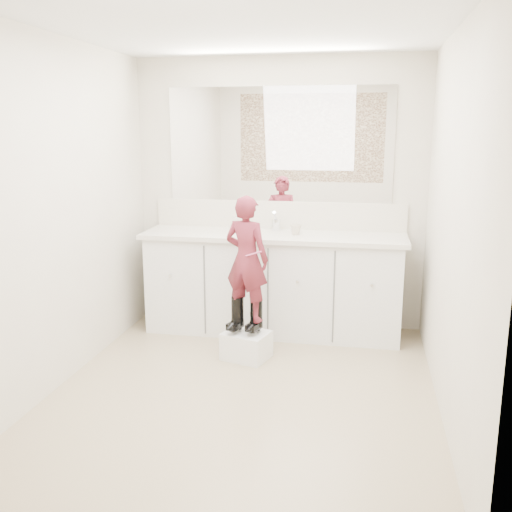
# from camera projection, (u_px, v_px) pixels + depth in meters

# --- Properties ---
(floor) EXTENTS (3.00, 3.00, 0.00)m
(floor) POSITION_uv_depth(u_px,v_px,m) (244.00, 390.00, 3.97)
(floor) COLOR #968662
(floor) RESTS_ON ground
(ceiling) EXTENTS (3.00, 3.00, 0.00)m
(ceiling) POSITION_uv_depth(u_px,v_px,m) (243.00, 23.00, 3.44)
(ceiling) COLOR white
(ceiling) RESTS_ON wall_back
(wall_back) EXTENTS (2.60, 0.00, 2.60)m
(wall_back) POSITION_uv_depth(u_px,v_px,m) (279.00, 194.00, 5.14)
(wall_back) COLOR beige
(wall_back) RESTS_ON floor
(wall_front) EXTENTS (2.60, 0.00, 2.60)m
(wall_front) POSITION_uv_depth(u_px,v_px,m) (164.00, 278.00, 2.27)
(wall_front) COLOR beige
(wall_front) RESTS_ON floor
(wall_left) EXTENTS (0.00, 3.00, 3.00)m
(wall_left) POSITION_uv_depth(u_px,v_px,m) (60.00, 214.00, 3.94)
(wall_left) COLOR beige
(wall_left) RESTS_ON floor
(wall_right) EXTENTS (0.00, 3.00, 3.00)m
(wall_right) POSITION_uv_depth(u_px,v_px,m) (453.00, 226.00, 3.46)
(wall_right) COLOR beige
(wall_right) RESTS_ON floor
(vanity_cabinet) EXTENTS (2.20, 0.55, 0.85)m
(vanity_cabinet) POSITION_uv_depth(u_px,v_px,m) (273.00, 285.00, 5.05)
(vanity_cabinet) COLOR silver
(vanity_cabinet) RESTS_ON floor
(countertop) EXTENTS (2.28, 0.58, 0.04)m
(countertop) POSITION_uv_depth(u_px,v_px,m) (273.00, 236.00, 4.93)
(countertop) COLOR beige
(countertop) RESTS_ON vanity_cabinet
(backsplash) EXTENTS (2.28, 0.03, 0.25)m
(backsplash) POSITION_uv_depth(u_px,v_px,m) (278.00, 215.00, 5.17)
(backsplash) COLOR beige
(backsplash) RESTS_ON countertop
(mirror) EXTENTS (2.00, 0.02, 1.00)m
(mirror) POSITION_uv_depth(u_px,v_px,m) (279.00, 145.00, 5.03)
(mirror) COLOR white
(mirror) RESTS_ON wall_back
(dot_panel) EXTENTS (2.00, 0.01, 1.20)m
(dot_panel) POSITION_uv_depth(u_px,v_px,m) (161.00, 163.00, 2.18)
(dot_panel) COLOR #472819
(dot_panel) RESTS_ON wall_front
(faucet) EXTENTS (0.08, 0.08, 0.10)m
(faucet) POSITION_uv_depth(u_px,v_px,m) (276.00, 225.00, 5.08)
(faucet) COLOR silver
(faucet) RESTS_ON countertop
(cup) EXTENTS (0.10, 0.10, 0.09)m
(cup) POSITION_uv_depth(u_px,v_px,m) (296.00, 229.00, 4.88)
(cup) COLOR beige
(cup) RESTS_ON countertop
(soap_bottle) EXTENTS (0.10, 0.10, 0.18)m
(soap_bottle) POSITION_uv_depth(u_px,v_px,m) (237.00, 220.00, 5.06)
(soap_bottle) COLOR beige
(soap_bottle) RESTS_ON countertop
(step_stool) EXTENTS (0.40, 0.36, 0.22)m
(step_stool) POSITION_uv_depth(u_px,v_px,m) (246.00, 345.00, 4.50)
(step_stool) COLOR white
(step_stool) RESTS_ON floor
(boot_left) EXTENTS (0.15, 0.21, 0.28)m
(boot_left) POSITION_uv_depth(u_px,v_px,m) (238.00, 314.00, 4.48)
(boot_left) COLOR black
(boot_left) RESTS_ON step_stool
(boot_right) EXTENTS (0.15, 0.21, 0.28)m
(boot_right) POSITION_uv_depth(u_px,v_px,m) (256.00, 315.00, 4.45)
(boot_right) COLOR black
(boot_right) RESTS_ON step_stool
(toddler) EXTENTS (0.41, 0.33, 0.98)m
(toddler) POSITION_uv_depth(u_px,v_px,m) (247.00, 259.00, 4.36)
(toddler) COLOR #A13149
(toddler) RESTS_ON step_stool
(toothbrush) EXTENTS (0.13, 0.05, 0.06)m
(toothbrush) POSITION_uv_depth(u_px,v_px,m) (254.00, 254.00, 4.26)
(toothbrush) COLOR #DB5587
(toothbrush) RESTS_ON toddler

